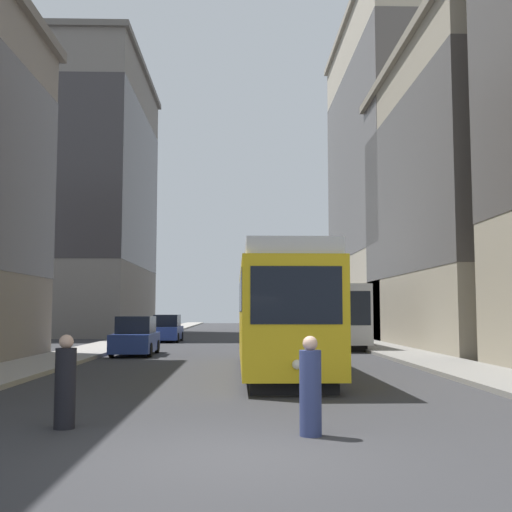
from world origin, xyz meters
name	(u,v)px	position (x,y,z in m)	size (l,w,h in m)	color
ground_plane	(245,456)	(0.00, 0.00, 0.00)	(200.00, 200.00, 0.00)	#303033
sidewalk_left	(142,337)	(-7.63, 40.00, 0.07)	(2.70, 120.00, 0.15)	gray
sidewalk_right	(338,337)	(7.63, 40.00, 0.07)	(2.70, 120.00, 0.15)	gray
streetcar	(279,310)	(1.25, 12.12, 2.10)	(2.69, 12.61, 3.89)	black
transit_bus	(328,313)	(5.16, 28.06, 1.95)	(2.88, 11.94, 3.45)	black
parked_car_left_near	(167,329)	(-4.97, 33.83, 0.84)	(1.91, 4.39, 1.82)	black
parked_car_left_mid	(136,337)	(-4.98, 20.87, 0.84)	(1.93, 4.55, 1.82)	black
pedestrian_crossing_near	(310,389)	(1.10, 1.43, 0.77)	(0.37, 0.37, 1.64)	navy
pedestrian_crossing_far	(65,385)	(-3.16, 2.20, 0.76)	(0.37, 0.37, 1.64)	black
building_left_midblock	(59,195)	(-16.60, 47.97, 12.62)	(15.84, 20.36, 24.52)	slate
building_right_corner	(426,170)	(15.64, 42.61, 13.90)	(13.93, 23.30, 26.98)	#B2A893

